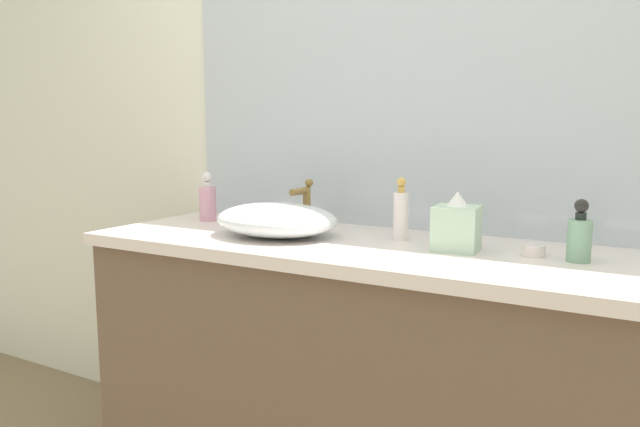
{
  "coord_description": "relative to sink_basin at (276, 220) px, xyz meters",
  "views": [
    {
      "loc": [
        0.63,
        -1.15,
        1.23
      ],
      "look_at": [
        -0.22,
        0.37,
        0.98
      ],
      "focal_mm": 32.71,
      "sensor_mm": 36.0,
      "label": 1
    }
  ],
  "objects": [
    {
      "name": "candle_jar",
      "position": [
        0.76,
        0.08,
        -0.04
      ],
      "size": [
        0.06,
        0.06,
        0.03
      ],
      "primitive_type": "cylinder",
      "color": "silver",
      "rests_on": "vanity_counter"
    },
    {
      "name": "vanity_counter",
      "position": [
        0.3,
        0.03,
        -0.5
      ],
      "size": [
        1.75,
        0.59,
        0.9
      ],
      "color": "brown",
      "rests_on": "ground"
    },
    {
      "name": "faucet",
      "position": [
        -0.0,
        0.18,
        0.04
      ],
      "size": [
        0.03,
        0.12,
        0.17
      ],
      "color": "olive",
      "rests_on": "vanity_counter"
    },
    {
      "name": "lotion_bottle",
      "position": [
        -0.39,
        0.14,
        0.02
      ],
      "size": [
        0.06,
        0.06,
        0.18
      ],
      "color": "#D192A8",
      "rests_on": "vanity_counter"
    },
    {
      "name": "soap_dispenser",
      "position": [
        0.87,
        0.07,
        0.01
      ],
      "size": [
        0.06,
        0.06,
        0.16
      ],
      "color": "gray",
      "rests_on": "vanity_counter"
    },
    {
      "name": "bathroom_wall_rear",
      "position": [
        0.37,
        0.37,
        0.35
      ],
      "size": [
        6.0,
        0.06,
        2.6
      ],
      "primitive_type": "cube",
      "color": "silver",
      "rests_on": "ground"
    },
    {
      "name": "tissue_box",
      "position": [
        0.56,
        0.06,
        0.02
      ],
      "size": [
        0.13,
        0.13,
        0.16
      ],
      "color": "#AFCBB0",
      "rests_on": "vanity_counter"
    },
    {
      "name": "sink_basin",
      "position": [
        0.0,
        0.0,
        0.0
      ],
      "size": [
        0.4,
        0.32,
        0.1
      ],
      "primitive_type": "ellipsoid",
      "color": "silver",
      "rests_on": "vanity_counter"
    },
    {
      "name": "perfume_bottle",
      "position": [
        0.37,
        0.13,
        0.03
      ],
      "size": [
        0.05,
        0.05,
        0.19
      ],
      "color": "white",
      "rests_on": "vanity_counter"
    },
    {
      "name": "wall_mirror_panel",
      "position": [
        0.3,
        0.33,
        0.54
      ],
      "size": [
        1.68,
        0.01,
        1.19
      ],
      "primitive_type": "cube",
      "color": "#B2BCC6",
      "rests_on": "vanity_counter"
    }
  ]
}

